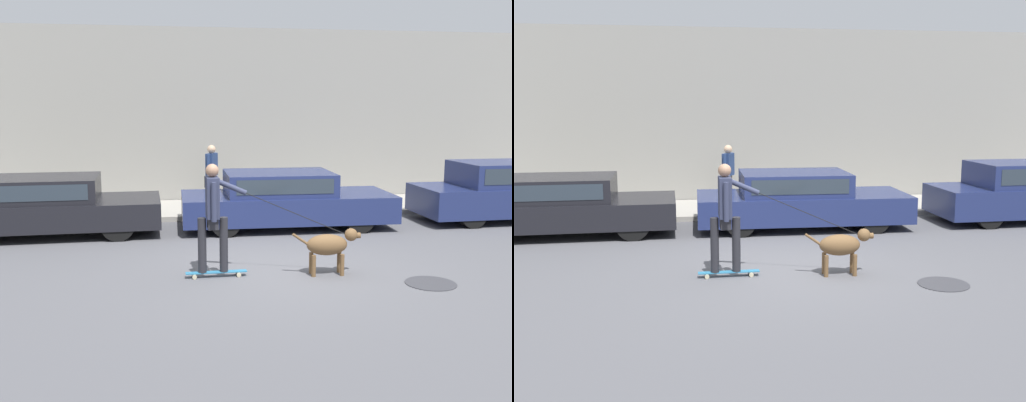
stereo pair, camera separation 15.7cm
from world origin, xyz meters
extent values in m
plane|color=#545459|center=(0.00, 0.00, 0.00)|extent=(36.00, 36.00, 0.00)
cube|color=gray|center=(0.00, 6.87, 2.33)|extent=(32.00, 0.30, 4.66)
cube|color=#A39E93|center=(0.00, 5.48, 0.06)|extent=(30.00, 2.44, 0.12)
cylinder|color=black|center=(-2.72, 4.13, 0.34)|extent=(0.68, 0.21, 0.68)
cylinder|color=black|center=(-2.68, 2.53, 0.34)|extent=(0.68, 0.21, 0.68)
cube|color=black|center=(-4.10, 3.30, 0.47)|extent=(4.55, 1.95, 0.53)
cube|color=black|center=(-4.28, 3.29, 0.98)|extent=(2.39, 1.71, 0.48)
cube|color=#28333D|center=(-4.26, 2.46, 1.00)|extent=(2.07, 0.06, 0.31)
cylinder|color=black|center=(2.35, 4.07, 0.30)|extent=(0.61, 0.21, 0.61)
cylinder|color=black|center=(2.31, 2.46, 0.30)|extent=(0.61, 0.21, 0.61)
cylinder|color=black|center=(-0.49, 4.13, 0.30)|extent=(0.61, 0.21, 0.61)
cylinder|color=black|center=(-0.53, 2.53, 0.30)|extent=(0.61, 0.21, 0.61)
cube|color=navy|center=(0.91, 3.30, 0.47)|extent=(4.62, 1.95, 0.57)
cube|color=navy|center=(0.73, 3.30, 0.99)|extent=(2.34, 1.71, 0.48)
cube|color=#28333D|center=(0.71, 2.47, 1.01)|extent=(2.03, 0.06, 0.31)
cylinder|color=black|center=(4.88, 4.01, 0.30)|extent=(0.60, 0.21, 0.60)
cylinder|color=black|center=(4.91, 2.54, 0.30)|extent=(0.60, 0.21, 0.60)
cube|color=navy|center=(6.32, 3.30, 0.50)|extent=(4.61, 1.80, 0.64)
cube|color=navy|center=(6.13, 3.30, 1.09)|extent=(2.36, 1.59, 0.55)
cylinder|color=brown|center=(0.99, -0.34, 0.17)|extent=(0.07, 0.07, 0.35)
cylinder|color=brown|center=(0.99, -0.52, 0.17)|extent=(0.07, 0.07, 0.35)
cylinder|color=brown|center=(0.53, -0.32, 0.17)|extent=(0.07, 0.07, 0.35)
cylinder|color=brown|center=(0.53, -0.51, 0.17)|extent=(0.07, 0.07, 0.35)
ellipsoid|color=brown|center=(0.76, -0.42, 0.49)|extent=(0.67, 0.36, 0.34)
sphere|color=brown|center=(1.15, -0.44, 0.64)|extent=(0.21, 0.21, 0.21)
cylinder|color=brown|center=(1.24, -0.44, 0.63)|extent=(0.12, 0.10, 0.09)
cylinder|color=brown|center=(0.33, -0.41, 0.59)|extent=(0.27, 0.05, 0.20)
cylinder|color=beige|center=(-0.64, -0.19, 0.04)|extent=(0.07, 0.03, 0.07)
cylinder|color=beige|center=(-0.64, -0.34, 0.04)|extent=(0.07, 0.03, 0.07)
cylinder|color=beige|center=(-1.34, -0.20, 0.04)|extent=(0.07, 0.03, 0.07)
cylinder|color=beige|center=(-1.34, -0.35, 0.04)|extent=(0.07, 0.03, 0.07)
cube|color=teal|center=(-0.99, -0.27, 0.08)|extent=(0.97, 0.13, 0.02)
cylinder|color=#232328|center=(-0.87, -0.27, 0.52)|extent=(0.13, 0.13, 0.87)
cylinder|color=#232328|center=(-1.21, -0.27, 0.52)|extent=(0.13, 0.13, 0.87)
cube|color=#232328|center=(-1.04, -0.27, 0.87)|extent=(0.16, 0.30, 0.17)
cube|color=#2D334C|center=(-1.04, -0.27, 1.27)|extent=(0.19, 0.38, 0.63)
sphere|color=#997056|center=(-1.04, -0.27, 1.69)|extent=(0.20, 0.20, 0.20)
cylinder|color=#2D334C|center=(-1.04, -0.50, 1.24)|extent=(0.08, 0.08, 0.60)
cylinder|color=#2D334C|center=(-0.77, -0.09, 1.42)|extent=(0.59, 0.19, 0.31)
cylinder|color=black|center=(0.33, -0.29, 0.96)|extent=(1.65, 0.31, 0.71)
cylinder|color=brown|center=(-0.56, 5.63, 0.50)|extent=(0.14, 0.14, 0.77)
cylinder|color=brown|center=(-0.49, 5.77, 0.50)|extent=(0.14, 0.14, 0.77)
cube|color=navy|center=(-0.52, 5.70, 1.17)|extent=(0.34, 0.44, 0.56)
cylinder|color=navy|center=(-0.63, 5.48, 1.18)|extent=(0.09, 0.09, 0.53)
cylinder|color=navy|center=(-0.42, 5.91, 1.18)|extent=(0.09, 0.09, 0.53)
sphere|color=tan|center=(-0.52, 5.70, 1.55)|extent=(0.21, 0.21, 0.21)
cube|color=black|center=(-0.63, 5.48, 0.77)|extent=(0.23, 0.33, 0.29)
cylinder|color=#38383D|center=(2.19, -1.16, 0.01)|extent=(0.77, 0.77, 0.01)
camera|label=1|loc=(-1.84, -9.38, 2.73)|focal=42.00mm
camera|label=2|loc=(-1.69, -9.41, 2.73)|focal=42.00mm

